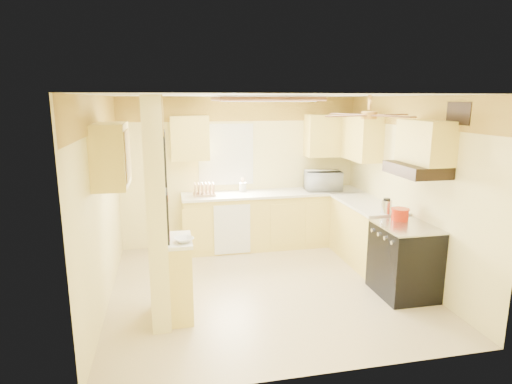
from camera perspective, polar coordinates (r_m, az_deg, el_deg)
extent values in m
plane|color=#CEB58E|center=(5.84, 1.34, -12.58)|extent=(4.00, 4.00, 0.00)
plane|color=white|center=(5.30, 1.48, 12.75)|extent=(4.00, 4.00, 0.00)
plane|color=#FFEE9B|center=(7.26, -2.05, 2.71)|extent=(4.00, 0.00, 4.00)
plane|color=#FFEE9B|center=(3.68, 8.27, -6.96)|extent=(4.00, 0.00, 4.00)
plane|color=#FFEE9B|center=(5.35, -19.92, -1.49)|extent=(0.00, 3.80, 3.80)
plane|color=#FFEE9B|center=(6.20, 19.70, 0.34)|extent=(0.00, 3.80, 3.80)
cube|color=yellow|center=(7.14, -2.08, 11.02)|extent=(4.00, 0.02, 0.40)
cube|color=#FFEE9B|center=(4.76, -13.04, -2.70)|extent=(0.20, 0.70, 2.50)
cube|color=#F9E25F|center=(5.03, -10.04, -11.44)|extent=(0.25, 0.55, 0.90)
cube|color=white|center=(4.86, -10.24, -6.35)|extent=(0.28, 0.58, 0.04)
cube|color=#F9E25F|center=(7.26, 2.31, -3.78)|extent=(3.00, 0.60, 0.90)
cube|color=#F9E25F|center=(6.76, 14.39, -5.38)|extent=(0.60, 1.40, 0.90)
cube|color=white|center=(7.13, 2.37, -0.17)|extent=(3.04, 0.64, 0.04)
cube|color=white|center=(6.63, 14.53, -1.51)|extent=(0.64, 1.44, 0.04)
cube|color=white|center=(6.83, -3.18, -5.01)|extent=(0.58, 0.02, 0.80)
cube|color=white|center=(7.17, -4.02, 4.99)|extent=(0.92, 0.02, 1.02)
cube|color=white|center=(7.17, -4.02, 4.99)|extent=(0.80, 0.02, 0.90)
cube|color=#F9E25F|center=(6.92, -8.83, 7.11)|extent=(0.60, 0.35, 0.70)
cube|color=#F9E25F|center=(7.45, 10.09, 7.42)|extent=(0.90, 0.35, 0.70)
cube|color=#F9E25F|center=(7.12, 13.59, 7.06)|extent=(0.35, 1.00, 0.70)
cube|color=#F9E25F|center=(4.98, -18.81, 4.64)|extent=(0.35, 0.75, 0.70)
cube|color=#F9E25F|center=(5.55, 21.62, 6.19)|extent=(0.35, 0.76, 0.52)
cube|color=black|center=(5.80, 19.16, -8.67)|extent=(0.65, 0.76, 0.90)
cube|color=silver|center=(5.66, 19.48, -4.35)|extent=(0.66, 0.77, 0.02)
cylinder|color=silver|center=(5.32, 17.73, -6.46)|extent=(0.03, 0.05, 0.05)
cylinder|color=silver|center=(5.46, 16.85, -5.92)|extent=(0.03, 0.05, 0.05)
cylinder|color=silver|center=(5.59, 16.07, -5.43)|extent=(0.03, 0.05, 0.05)
cylinder|color=silver|center=(5.74, 15.28, -4.94)|extent=(0.03, 0.05, 0.05)
cube|color=black|center=(5.54, 20.62, 2.82)|extent=(0.50, 0.76, 0.14)
cube|color=black|center=(4.65, -12.04, 4.52)|extent=(0.02, 0.42, 0.57)
cube|color=white|center=(4.65, -11.96, 4.53)|extent=(0.01, 0.37, 0.52)
cube|color=black|center=(4.78, -11.69, -3.23)|extent=(0.02, 0.42, 0.57)
cube|color=yellow|center=(4.78, -11.62, -3.22)|extent=(0.01, 0.37, 0.52)
cube|color=brown|center=(5.81, 1.29, 12.32)|extent=(1.35, 0.95, 0.06)
cube|color=white|center=(5.81, 1.29, 12.07)|extent=(1.15, 0.75, 0.02)
cylinder|color=gold|center=(4.98, 14.91, 11.47)|extent=(0.04, 0.04, 0.16)
cylinder|color=gold|center=(4.98, 14.82, 9.86)|extent=(0.18, 0.18, 0.08)
cube|color=brown|center=(5.22, 17.28, 9.81)|extent=(0.55, 0.28, 0.01)
cube|color=brown|center=(5.21, 12.24, 10.08)|extent=(0.28, 0.55, 0.01)
cube|color=brown|center=(4.76, 12.13, 9.90)|extent=(0.55, 0.28, 0.01)
cube|color=brown|center=(4.77, 17.64, 9.61)|extent=(0.28, 0.55, 0.01)
cube|color=black|center=(5.33, 25.41, 9.44)|extent=(0.02, 0.40, 0.25)
imported|color=white|center=(7.34, 8.93, 1.53)|extent=(0.64, 0.48, 0.33)
imported|color=white|center=(4.72, -9.61, -6.30)|extent=(0.26, 0.26, 0.05)
cylinder|color=#B51F08|center=(5.86, 18.65, -2.92)|extent=(0.22, 0.22, 0.14)
cylinder|color=#B51F08|center=(5.84, 18.70, -2.18)|extent=(0.23, 0.23, 0.02)
cylinder|color=silver|center=(6.04, 17.00, -1.91)|extent=(0.14, 0.14, 0.18)
cylinder|color=black|center=(6.02, 17.06, -0.95)|extent=(0.09, 0.09, 0.03)
cube|color=tan|center=(6.92, -6.92, -0.31)|extent=(0.35, 0.26, 0.04)
cube|color=tan|center=(6.90, -8.13, 0.30)|extent=(0.02, 0.23, 0.20)
cube|color=tan|center=(6.90, -7.64, 0.32)|extent=(0.02, 0.23, 0.20)
cube|color=tan|center=(6.90, -7.16, 0.34)|extent=(0.02, 0.23, 0.20)
cube|color=tan|center=(6.91, -6.67, 0.36)|extent=(0.02, 0.23, 0.20)
cube|color=tan|center=(6.91, -6.19, 0.38)|extent=(0.02, 0.23, 0.20)
cube|color=tan|center=(6.92, -5.71, 0.40)|extent=(0.02, 0.23, 0.20)
cylinder|color=white|center=(6.90, -7.64, 0.32)|extent=(0.01, 0.20, 0.20)
cylinder|color=white|center=(6.91, -6.67, 0.36)|extent=(0.01, 0.20, 0.20)
cylinder|color=white|center=(7.15, -1.78, 0.65)|extent=(0.12, 0.12, 0.15)
cylinder|color=tan|center=(7.15, -1.62, 0.99)|extent=(0.01, 0.01, 0.23)
cylinder|color=tan|center=(7.16, -1.82, 1.01)|extent=(0.01, 0.01, 0.23)
cylinder|color=tan|center=(7.14, -1.95, 0.97)|extent=(0.01, 0.01, 0.23)
cylinder|color=tan|center=(7.12, -1.74, 0.95)|extent=(0.01, 0.01, 0.23)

